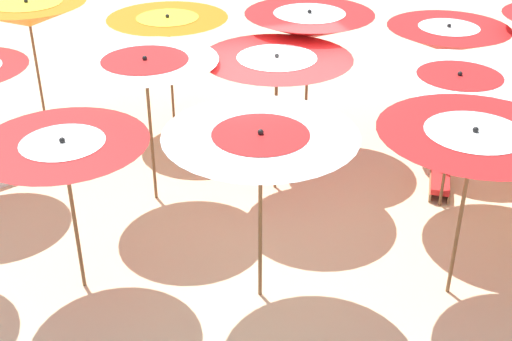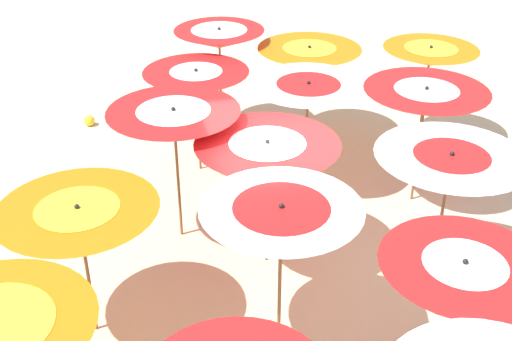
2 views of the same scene
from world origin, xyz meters
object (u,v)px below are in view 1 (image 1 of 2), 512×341
(beach_umbrella_8, at_px, (458,87))
(beach_ball, at_px, (483,76))
(beach_umbrella_3, at_px, (472,148))
(beach_umbrella_7, at_px, (277,69))
(beach_umbrella_11, at_px, (168,26))
(beach_umbrella_12, at_px, (309,25))
(beach_umbrella_10, at_px, (28,14))
(lounger_3, at_px, (25,163))
(beach_umbrella_13, at_px, (447,39))
(beach_umbrella_1, at_px, (64,154))
(lounger_1, at_px, (441,176))
(beach_umbrella_2, at_px, (261,147))
(beach_umbrella_6, at_px, (146,73))

(beach_umbrella_8, height_order, beach_ball, beach_umbrella_8)
(beach_umbrella_3, height_order, beach_umbrella_7, beach_umbrella_3)
(beach_umbrella_11, height_order, beach_umbrella_12, beach_umbrella_12)
(beach_umbrella_8, distance_m, beach_umbrella_10, 7.59)
(beach_ball, bearing_deg, lounger_3, 6.22)
(beach_umbrella_3, height_order, beach_umbrella_8, beach_umbrella_3)
(beach_umbrella_13, bearing_deg, beach_umbrella_8, 61.12)
(beach_umbrella_1, xyz_separation_m, beach_ball, (-9.28, -4.44, -1.84))
(beach_umbrella_3, distance_m, beach_umbrella_12, 4.56)
(beach_umbrella_12, relative_size, lounger_3, 1.82)
(beach_umbrella_7, relative_size, beach_ball, 8.95)
(lounger_3, bearing_deg, beach_umbrella_3, 112.89)
(beach_umbrella_3, bearing_deg, beach_umbrella_8, -119.44)
(beach_umbrella_10, relative_size, beach_umbrella_11, 1.13)
(beach_ball, bearing_deg, beach_umbrella_1, 25.56)
(lounger_1, relative_size, lounger_3, 0.83)
(beach_umbrella_2, height_order, beach_umbrella_6, beach_umbrella_6)
(beach_umbrella_3, relative_size, lounger_3, 1.72)
(beach_umbrella_2, bearing_deg, beach_ball, -143.08)
(beach_umbrella_10, relative_size, beach_umbrella_12, 0.99)
(beach_umbrella_11, xyz_separation_m, beach_umbrella_13, (-4.40, 2.27, -0.01))
(beach_umbrella_6, height_order, lounger_1, beach_umbrella_6)
(beach_umbrella_7, bearing_deg, beach_umbrella_1, 25.82)
(beach_ball, bearing_deg, beach_umbrella_3, 51.82)
(lounger_3, xyz_separation_m, beach_ball, (-9.88, -1.08, -0.08))
(beach_umbrella_8, bearing_deg, beach_umbrella_2, 18.50)
(beach_ball, bearing_deg, beach_umbrella_11, -0.08)
(lounger_3, bearing_deg, beach_umbrella_12, 152.09)
(beach_umbrella_13, xyz_separation_m, lounger_1, (0.79, 1.48, -1.77))
(beach_umbrella_2, bearing_deg, lounger_3, -57.40)
(beach_umbrella_6, relative_size, lounger_3, 1.73)
(beach_umbrella_6, bearing_deg, beach_umbrella_2, 105.82)
(beach_umbrella_1, bearing_deg, beach_umbrella_2, 156.64)
(beach_umbrella_8, bearing_deg, lounger_1, -121.17)
(beach_umbrella_2, distance_m, beach_umbrella_6, 2.92)
(beach_umbrella_12, bearing_deg, beach_umbrella_3, 91.85)
(beach_umbrella_6, distance_m, lounger_3, 3.11)
(beach_umbrella_11, bearing_deg, beach_umbrella_7, 109.95)
(beach_umbrella_7, bearing_deg, beach_ball, -154.58)
(beach_umbrella_8, relative_size, lounger_3, 1.63)
(beach_umbrella_3, distance_m, lounger_1, 3.32)
(beach_umbrella_3, bearing_deg, beach_umbrella_2, -17.51)
(beach_umbrella_2, relative_size, beach_umbrella_8, 1.05)
(beach_umbrella_1, relative_size, lounger_3, 1.58)
(beach_umbrella_11, distance_m, lounger_3, 3.51)
(beach_umbrella_1, bearing_deg, beach_umbrella_12, -146.32)
(beach_umbrella_10, bearing_deg, beach_umbrella_11, 161.41)
(beach_umbrella_3, xyz_separation_m, beach_umbrella_12, (0.15, -4.55, 0.13))
(beach_ball, bearing_deg, beach_umbrella_2, 36.92)
(beach_umbrella_13, relative_size, lounger_3, 1.63)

